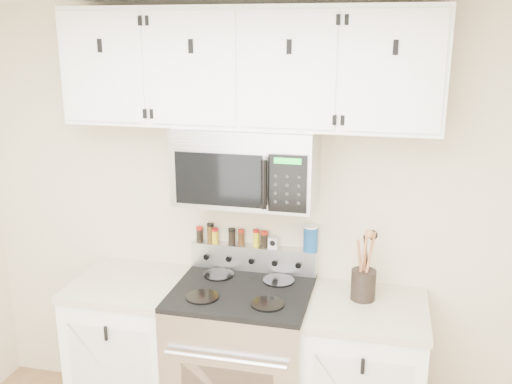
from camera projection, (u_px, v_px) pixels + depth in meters
back_wall at (255, 220)px, 3.39m from camera, size 3.50×0.01×2.50m
range at (242, 362)px, 3.30m from camera, size 0.76×0.65×1.10m
base_cabinet_left at (134, 349)px, 3.48m from camera, size 0.64×0.62×0.92m
base_cabinet_right at (363, 380)px, 3.17m from camera, size 0.64×0.62×0.92m
microwave at (247, 165)px, 3.11m from camera, size 0.76×0.44×0.42m
upper_cabinets at (248, 68)px, 2.99m from camera, size 2.00×0.35×0.62m
utensil_crock at (363, 282)px, 3.10m from camera, size 0.13×0.13×0.39m
kitchen_timer at (273, 243)px, 3.36m from camera, size 0.06×0.05×0.06m
salt_canister at (311, 238)px, 3.30m from camera, size 0.08×0.08×0.15m
spice_jar_0 at (200, 234)px, 3.46m from camera, size 0.04×0.04×0.09m
spice_jar_1 at (210, 233)px, 3.44m from camera, size 0.04×0.04×0.12m
spice_jar_2 at (215, 235)px, 3.44m from camera, size 0.04×0.04×0.09m
spice_jar_3 at (232, 236)px, 3.41m from camera, size 0.04×0.04×0.10m
spice_jar_4 at (241, 237)px, 3.40m from camera, size 0.04×0.04×0.10m
spice_jar_5 at (256, 238)px, 3.38m from camera, size 0.04×0.04×0.10m
spice_jar_6 at (264, 239)px, 3.37m from camera, size 0.05×0.05×0.10m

